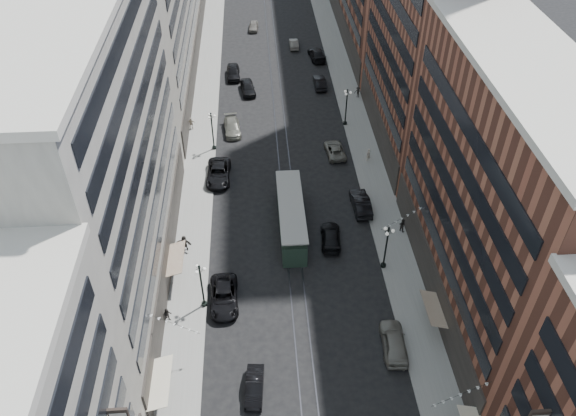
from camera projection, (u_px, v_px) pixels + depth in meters
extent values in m
plane|color=black|center=(281.00, 127.00, 79.59)|extent=(220.00, 220.00, 0.00)
cube|color=gray|center=(206.00, 95.00, 86.60)|extent=(4.00, 180.00, 0.15)
cube|color=gray|center=(347.00, 90.00, 87.69)|extent=(4.00, 180.00, 0.15)
cube|color=#2D2D33|center=(273.00, 93.00, 87.15)|extent=(0.12, 180.00, 0.02)
cube|color=#2D2D33|center=(282.00, 92.00, 87.22)|extent=(0.12, 180.00, 0.02)
cube|color=#A39F91|center=(103.00, 162.00, 49.14)|extent=(8.00, 36.00, 28.00)
cube|color=brown|center=(497.00, 200.00, 48.32)|extent=(8.00, 30.00, 24.00)
cylinder|color=black|center=(204.00, 304.00, 54.60)|extent=(0.56, 0.56, 0.30)
cylinder|color=black|center=(202.00, 287.00, 53.01)|extent=(0.18, 0.18, 5.20)
sphere|color=black|center=(199.00, 266.00, 51.20)|extent=(0.24, 0.24, 0.24)
sphere|color=white|center=(204.00, 269.00, 51.48)|extent=(0.36, 0.36, 0.36)
sphere|color=white|center=(197.00, 266.00, 51.74)|extent=(0.36, 0.36, 0.36)
sphere|color=white|center=(197.00, 273.00, 51.15)|extent=(0.36, 0.36, 0.36)
cylinder|color=black|center=(214.00, 148.00, 75.13)|extent=(0.56, 0.56, 0.30)
cylinder|color=black|center=(213.00, 132.00, 73.55)|extent=(0.18, 0.18, 5.20)
sphere|color=black|center=(211.00, 113.00, 71.73)|extent=(0.24, 0.24, 0.24)
sphere|color=white|center=(214.00, 116.00, 72.01)|extent=(0.36, 0.36, 0.36)
sphere|color=white|center=(209.00, 115.00, 72.28)|extent=(0.36, 0.36, 0.36)
sphere|color=white|center=(209.00, 118.00, 71.68)|extent=(0.36, 0.36, 0.36)
cylinder|color=black|center=(383.00, 265.00, 58.55)|extent=(0.56, 0.56, 0.30)
cylinder|color=black|center=(386.00, 248.00, 56.97)|extent=(0.18, 0.18, 5.20)
sphere|color=black|center=(389.00, 228.00, 55.15)|extent=(0.24, 0.24, 0.24)
sphere|color=white|center=(393.00, 231.00, 55.44)|extent=(0.36, 0.36, 0.36)
sphere|color=white|center=(386.00, 228.00, 55.70)|extent=(0.36, 0.36, 0.36)
sphere|color=white|center=(387.00, 234.00, 55.11)|extent=(0.36, 0.36, 0.36)
cylinder|color=black|center=(345.00, 123.00, 79.85)|extent=(0.56, 0.56, 0.30)
cylinder|color=black|center=(346.00, 108.00, 78.26)|extent=(0.18, 0.18, 5.20)
sphere|color=black|center=(348.00, 90.00, 76.45)|extent=(0.24, 0.24, 0.24)
sphere|color=white|center=(351.00, 92.00, 76.73)|extent=(0.36, 0.36, 0.36)
sphere|color=white|center=(345.00, 91.00, 77.00)|extent=(0.36, 0.36, 0.36)
sphere|color=white|center=(346.00, 94.00, 76.40)|extent=(0.36, 0.36, 0.36)
cube|color=#253A2D|center=(291.00, 219.00, 62.52)|extent=(2.57, 12.31, 2.67)
cube|color=gray|center=(291.00, 208.00, 61.45)|extent=(1.64, 11.29, 0.62)
cube|color=gray|center=(291.00, 205.00, 61.19)|extent=(2.77, 12.52, 0.15)
cylinder|color=black|center=(294.00, 255.00, 59.63)|extent=(2.36, 0.72, 0.72)
cylinder|color=black|center=(288.00, 200.00, 66.66)|extent=(2.36, 0.72, 0.72)
imported|color=black|center=(224.00, 297.00, 54.61)|extent=(2.90, 5.96, 1.63)
imported|color=slate|center=(394.00, 342.00, 50.46)|extent=(2.40, 5.37, 1.79)
imported|color=black|center=(254.00, 387.00, 47.23)|extent=(1.78, 4.29, 1.38)
imported|color=black|center=(168.00, 315.00, 52.71)|extent=(0.89, 0.67, 1.62)
imported|color=black|center=(218.00, 173.00, 69.85)|extent=(3.06, 6.31, 1.73)
imported|color=#656459|center=(232.00, 127.00, 78.16)|extent=(2.70, 5.54, 1.55)
imported|color=black|center=(233.00, 72.00, 90.54)|extent=(2.30, 5.31, 1.78)
imported|color=black|center=(361.00, 203.00, 65.39)|extent=(2.06, 5.37, 1.75)
imported|color=slate|center=(335.00, 150.00, 74.04)|extent=(2.70, 5.14, 1.38)
imported|color=black|center=(317.00, 54.00, 95.74)|extent=(2.96, 5.93, 1.66)
imported|color=black|center=(248.00, 88.00, 86.68)|extent=(2.65, 5.25, 1.72)
imported|color=#646159|center=(294.00, 44.00, 99.24)|extent=(1.50, 4.26, 1.40)
imported|color=black|center=(184.00, 243.00, 59.99)|extent=(1.78, 0.92, 1.84)
imported|color=beige|center=(191.00, 123.00, 78.48)|extent=(1.01, 0.48, 1.70)
imported|color=black|center=(402.00, 225.00, 62.32)|extent=(0.87, 0.86, 1.63)
imported|color=beige|center=(368.00, 155.00, 72.59)|extent=(0.77, 0.70, 1.78)
imported|color=black|center=(358.00, 92.00, 85.30)|extent=(1.19, 0.82, 1.70)
imported|color=black|center=(331.00, 237.00, 61.22)|extent=(2.47, 5.27, 1.49)
imported|color=black|center=(320.00, 82.00, 88.13)|extent=(1.79, 4.86, 1.59)
imported|color=#69655D|center=(253.00, 26.00, 105.14)|extent=(2.01, 4.28, 1.42)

